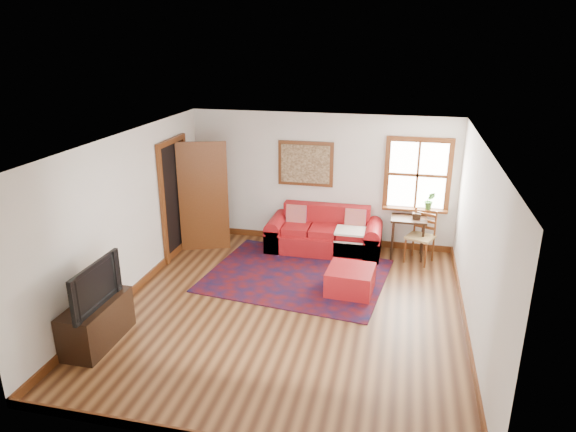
% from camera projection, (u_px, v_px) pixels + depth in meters
% --- Properties ---
extents(ground, '(5.50, 5.50, 0.00)m').
position_uv_depth(ground, '(289.00, 310.00, 7.56)').
color(ground, '#422311').
rests_on(ground, ground).
extents(room_envelope, '(5.04, 5.54, 2.52)m').
position_uv_depth(room_envelope, '(289.00, 203.00, 7.02)').
color(room_envelope, silver).
rests_on(room_envelope, ground).
extents(window, '(1.18, 0.20, 1.38)m').
position_uv_depth(window, '(419.00, 183.00, 9.23)').
color(window, white).
rests_on(window, ground).
extents(doorway, '(0.89, 1.08, 2.14)m').
position_uv_depth(doorway, '(192.00, 196.00, 9.31)').
color(doorway, black).
rests_on(doorway, ground).
extents(framed_artwork, '(1.05, 0.07, 0.85)m').
position_uv_depth(framed_artwork, '(306.00, 164.00, 9.60)').
color(framed_artwork, '#603014').
rests_on(framed_artwork, ground).
extents(persian_rug, '(3.14, 2.63, 0.02)m').
position_uv_depth(persian_rug, '(297.00, 275.00, 8.63)').
color(persian_rug, '#500B0C').
rests_on(persian_rug, ground).
extents(red_leather_sofa, '(2.10, 0.87, 0.82)m').
position_uv_depth(red_leather_sofa, '(324.00, 236.00, 9.59)').
color(red_leather_sofa, '#A4151A').
rests_on(red_leather_sofa, ground).
extents(red_ottoman, '(0.75, 0.75, 0.40)m').
position_uv_depth(red_ottoman, '(350.00, 280.00, 8.02)').
color(red_ottoman, '#A4151A').
rests_on(red_ottoman, ground).
extents(side_table, '(0.62, 0.47, 0.75)m').
position_uv_depth(side_table, '(408.00, 224.00, 9.18)').
color(side_table, black).
rests_on(side_table, ground).
extents(ladder_back_chair, '(0.56, 0.55, 0.94)m').
position_uv_depth(ladder_back_chair, '(422.00, 234.00, 9.05)').
color(ladder_back_chair, tan).
rests_on(ladder_back_chair, ground).
extents(media_cabinet, '(0.48, 1.06, 0.58)m').
position_uv_depth(media_cabinet, '(97.00, 323.00, 6.66)').
color(media_cabinet, black).
rests_on(media_cabinet, ground).
extents(television, '(0.14, 1.03, 0.59)m').
position_uv_depth(television, '(89.00, 285.00, 6.39)').
color(television, black).
rests_on(television, media_cabinet).
extents(candle_hurricane, '(0.12, 0.12, 0.18)m').
position_uv_depth(candle_hurricane, '(111.00, 285.00, 6.84)').
color(candle_hurricane, silver).
rests_on(candle_hurricane, media_cabinet).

